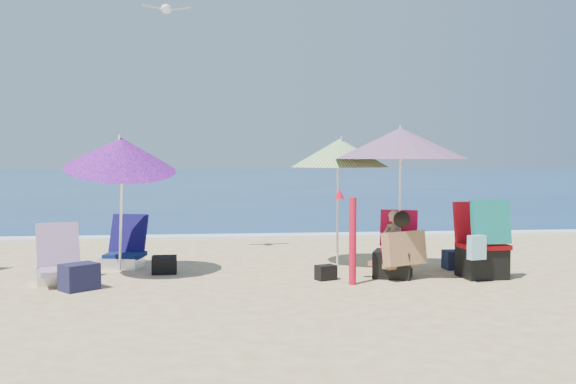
{
  "coord_description": "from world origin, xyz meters",
  "views": [
    {
      "loc": [
        -1.22,
        -7.52,
        1.55
      ],
      "look_at": [
        -0.3,
        1.0,
        1.1
      ],
      "focal_mm": 40.13,
      "sensor_mm": 36.0,
      "label": 1
    }
  ],
  "objects": [
    {
      "name": "ground",
      "position": [
        0.0,
        0.0,
        0.0
      ],
      "size": [
        120.0,
        120.0,
        0.0
      ],
      "color": "#D8BC84",
      "rests_on": "ground"
    },
    {
      "name": "sea",
      "position": [
        0.0,
        45.0,
        -0.05
      ],
      "size": [
        120.0,
        80.0,
        0.12
      ],
      "color": "navy",
      "rests_on": "ground"
    },
    {
      "name": "foam",
      "position": [
        0.0,
        5.1,
        0.02
      ],
      "size": [
        120.0,
        0.5,
        0.04
      ],
      "color": "white",
      "rests_on": "ground"
    },
    {
      "name": "umbrella_turquoise",
      "position": [
        1.15,
        0.73,
        1.74
      ],
      "size": [
        1.76,
        1.76,
        1.98
      ],
      "color": "white",
      "rests_on": "ground"
    },
    {
      "name": "umbrella_striped",
      "position": [
        0.49,
        1.51,
        1.62
      ],
      "size": [
        1.61,
        1.61,
        1.86
      ],
      "color": "silver",
      "rests_on": "ground"
    },
    {
      "name": "umbrella_blue",
      "position": [
        -2.47,
        0.96,
        1.61
      ],
      "size": [
        1.8,
        1.84,
        1.97
      ],
      "color": "white",
      "rests_on": "ground"
    },
    {
      "name": "furled_umbrella",
      "position": [
        0.38,
        0.2,
        0.65
      ],
      "size": [
        0.28,
        0.26,
        1.18
      ],
      "color": "red",
      "rests_on": "ground"
    },
    {
      "name": "chair_navy",
      "position": [
        -2.57,
        1.75,
        0.2
      ],
      "size": [
        0.66,
        0.73,
        0.74
      ],
      "color": "#0B1742",
      "rests_on": "ground"
    },
    {
      "name": "chair_rainbow",
      "position": [
        -3.2,
        0.67,
        0.19
      ],
      "size": [
        0.74,
        0.88,
        0.73
      ],
      "color": "#DE5F4E",
      "rests_on": "ground"
    },
    {
      "name": "camp_chair_left",
      "position": [
        1.06,
        0.63,
        0.26
      ],
      "size": [
        0.76,
        0.71,
        0.86
      ],
      "color": "#A50B27",
      "rests_on": "ground"
    },
    {
      "name": "camp_chair_right",
      "position": [
        2.17,
        0.42,
        0.37
      ],
      "size": [
        0.64,
        0.76,
        1.03
      ],
      "color": "#9E0B0F",
      "rests_on": "ground"
    },
    {
      "name": "person_center",
      "position": [
        1.06,
        0.52,
        0.43
      ],
      "size": [
        0.72,
        0.73,
        0.88
      ],
      "color": "tan",
      "rests_on": "ground"
    },
    {
      "name": "bag_navy_a",
      "position": [
        -2.86,
        0.19,
        0.16
      ],
      "size": [
        0.5,
        0.48,
        0.31
      ],
      "color": "#181834",
      "rests_on": "ground"
    },
    {
      "name": "bag_black_a",
      "position": [
        -1.95,
        1.19,
        0.12
      ],
      "size": [
        0.33,
        0.25,
        0.24
      ],
      "color": "black",
      "rests_on": "ground"
    },
    {
      "name": "bag_tan",
      "position": [
        1.29,
        1.44,
        0.14
      ],
      "size": [
        0.38,
        0.33,
        0.27
      ],
      "color": "tan",
      "rests_on": "ground"
    },
    {
      "name": "bag_navy_b",
      "position": [
        2.09,
        1.12,
        0.13
      ],
      "size": [
        0.36,
        0.27,
        0.26
      ],
      "color": "#1A223A",
      "rests_on": "ground"
    },
    {
      "name": "bag_black_b",
      "position": [
        0.13,
        0.51,
        0.09
      ],
      "size": [
        0.29,
        0.25,
        0.19
      ],
      "color": "black",
      "rests_on": "ground"
    },
    {
      "name": "seagull",
      "position": [
        -2.0,
        2.58,
        3.83
      ],
      "size": [
        0.74,
        0.35,
        0.13
      ],
      "color": "white"
    }
  ]
}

